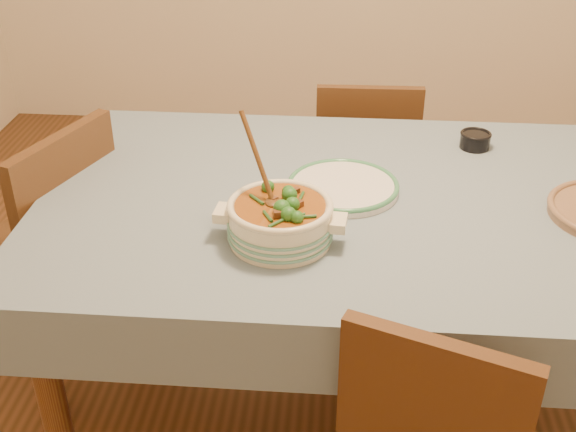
{
  "coord_description": "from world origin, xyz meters",
  "views": [
    {
      "loc": [
        -0.05,
        -1.68,
        1.69
      ],
      "look_at": [
        -0.16,
        -0.26,
        0.84
      ],
      "focal_mm": 45.0,
      "sensor_mm": 36.0,
      "label": 1
    }
  ],
  "objects_px": {
    "dining_table": "(355,227)",
    "stew_casserole": "(280,218)",
    "white_plate": "(343,186)",
    "condiment_bowl": "(475,139)",
    "chair_far": "(365,164)",
    "chair_left": "(50,246)"
  },
  "relations": [
    {
      "from": "dining_table",
      "to": "stew_casserole",
      "type": "height_order",
      "value": "stew_casserole"
    },
    {
      "from": "white_plate",
      "to": "condiment_bowl",
      "type": "xyz_separation_m",
      "value": [
        0.39,
        0.31,
        0.01
      ]
    },
    {
      "from": "dining_table",
      "to": "chair_far",
      "type": "xyz_separation_m",
      "value": [
        0.05,
        0.81,
        -0.21
      ]
    },
    {
      "from": "condiment_bowl",
      "to": "chair_left",
      "type": "bearing_deg",
      "value": -168.74
    },
    {
      "from": "white_plate",
      "to": "chair_left",
      "type": "bearing_deg",
      "value": 176.49
    },
    {
      "from": "dining_table",
      "to": "stew_casserole",
      "type": "xyz_separation_m",
      "value": [
        -0.18,
        -0.23,
        0.15
      ]
    },
    {
      "from": "dining_table",
      "to": "condiment_bowl",
      "type": "height_order",
      "value": "condiment_bowl"
    },
    {
      "from": "white_plate",
      "to": "condiment_bowl",
      "type": "relative_size",
      "value": 3.53
    },
    {
      "from": "condiment_bowl",
      "to": "chair_far",
      "type": "bearing_deg",
      "value": 123.35
    },
    {
      "from": "white_plate",
      "to": "chair_far",
      "type": "bearing_deg",
      "value": 83.91
    },
    {
      "from": "white_plate",
      "to": "chair_far",
      "type": "height_order",
      "value": "chair_far"
    },
    {
      "from": "chair_left",
      "to": "stew_casserole",
      "type": "bearing_deg",
      "value": 86.76
    },
    {
      "from": "dining_table",
      "to": "stew_casserole",
      "type": "bearing_deg",
      "value": -128.95
    },
    {
      "from": "chair_far",
      "to": "chair_left",
      "type": "xyz_separation_m",
      "value": [
        -0.96,
        -0.72,
        0.05
      ]
    },
    {
      "from": "chair_left",
      "to": "condiment_bowl",
      "type": "bearing_deg",
      "value": 121.28
    },
    {
      "from": "chair_far",
      "to": "chair_left",
      "type": "bearing_deg",
      "value": 35.65
    },
    {
      "from": "stew_casserole",
      "to": "chair_left",
      "type": "height_order",
      "value": "stew_casserole"
    },
    {
      "from": "stew_casserole",
      "to": "chair_far",
      "type": "xyz_separation_m",
      "value": [
        0.23,
        1.03,
        -0.37
      ]
    },
    {
      "from": "white_plate",
      "to": "condiment_bowl",
      "type": "distance_m",
      "value": 0.5
    },
    {
      "from": "stew_casserole",
      "to": "dining_table",
      "type": "bearing_deg",
      "value": 51.05
    },
    {
      "from": "dining_table",
      "to": "white_plate",
      "type": "distance_m",
      "value": 0.12
    },
    {
      "from": "chair_far",
      "to": "white_plate",
      "type": "bearing_deg",
      "value": 82.6
    }
  ]
}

